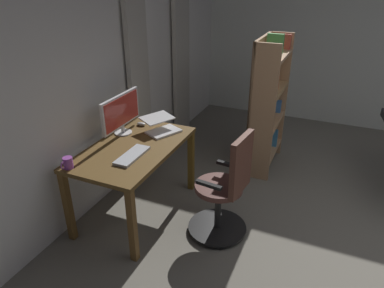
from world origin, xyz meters
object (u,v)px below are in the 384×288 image
at_px(computer_monitor, 121,112).
at_px(bookshelf, 265,103).
at_px(computer_mouse, 141,124).
at_px(mug_coffee, 68,163).
at_px(desk, 134,155).
at_px(computer_keyboard, 132,155).
at_px(laptop, 161,127).
at_px(office_chair, 226,191).

height_order(computer_monitor, bookshelf, bookshelf).
bearing_deg(computer_mouse, bookshelf, 133.58).
distance_m(computer_mouse, mug_coffee, 1.04).
bearing_deg(desk, bookshelf, 148.85).
bearing_deg(bookshelf, computer_keyboard, -25.56).
distance_m(laptop, mug_coffee, 1.06).
relative_size(computer_monitor, laptop, 1.42).
bearing_deg(computer_monitor, office_chair, 80.49).
relative_size(computer_keyboard, mug_coffee, 3.17).
xyz_separation_m(office_chair, laptop, (-0.40, -0.85, 0.33)).
xyz_separation_m(computer_keyboard, bookshelf, (-1.70, 0.81, 0.05)).
distance_m(office_chair, mug_coffee, 1.39).
relative_size(desk, laptop, 2.96).
distance_m(desk, laptop, 0.45).
bearing_deg(laptop, computer_monitor, -34.40).
height_order(desk, laptop, laptop).
xyz_separation_m(laptop, computer_mouse, (-0.05, -0.27, -0.04)).
height_order(desk, mug_coffee, mug_coffee).
relative_size(office_chair, computer_keyboard, 2.59).
relative_size(computer_monitor, mug_coffee, 4.85).
xyz_separation_m(computer_monitor, computer_keyboard, (0.40, 0.37, -0.22)).
height_order(computer_mouse, bookshelf, bookshelf).
bearing_deg(desk, computer_mouse, -158.00).
bearing_deg(laptop, computer_keyboard, 28.07).
relative_size(mug_coffee, bookshelf, 0.08).
distance_m(computer_mouse, bookshelf, 1.52).
relative_size(office_chair, laptop, 2.40).
relative_size(desk, computer_mouse, 12.94).
bearing_deg(computer_keyboard, desk, -149.92).
height_order(laptop, computer_mouse, laptop).
relative_size(computer_mouse, bookshelf, 0.06).
relative_size(computer_mouse, mug_coffee, 0.78).
distance_m(computer_monitor, bookshelf, 1.76).
distance_m(computer_keyboard, computer_mouse, 0.71).
relative_size(computer_keyboard, laptop, 0.93).
bearing_deg(computer_mouse, desk, 22.00).
xyz_separation_m(computer_monitor, bookshelf, (-1.29, 1.18, -0.16)).
xyz_separation_m(office_chair, computer_monitor, (-0.20, -1.20, 0.51)).
xyz_separation_m(office_chair, computer_mouse, (-0.44, -1.12, 0.29)).
bearing_deg(mug_coffee, computer_monitor, 178.62).
height_order(laptop, bookshelf, bookshelf).
bearing_deg(desk, office_chair, 91.38).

